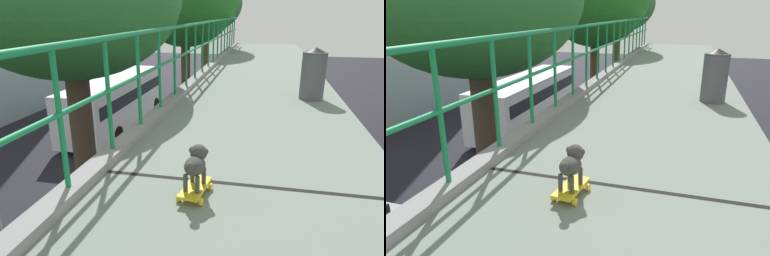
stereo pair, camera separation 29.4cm
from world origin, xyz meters
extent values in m
cube|color=black|center=(1.11, 0.90, 5.62)|extent=(2.77, 0.06, 0.00)
cube|color=gray|center=(-0.25, 0.00, 5.66)|extent=(0.20, 28.81, 0.09)
cylinder|color=#157E49|center=(-0.25, 0.00, 6.31)|extent=(0.04, 28.81, 0.04)
cylinder|color=#157E49|center=(-0.25, 0.42, 6.25)|extent=(0.04, 0.04, 1.09)
cylinder|color=#157E49|center=(-0.25, 1.25, 6.25)|extent=(0.04, 0.04, 1.09)
cylinder|color=#157E49|center=(-0.25, 2.08, 6.25)|extent=(0.04, 0.04, 1.09)
cylinder|color=#157E49|center=(-0.25, 2.92, 6.25)|extent=(0.04, 0.04, 1.09)
cylinder|color=#157E49|center=(-0.25, 3.75, 6.25)|extent=(0.04, 0.04, 1.09)
cylinder|color=#157E49|center=(-0.25, 4.58, 6.25)|extent=(0.04, 0.04, 1.09)
cylinder|color=#157E49|center=(-0.25, 5.42, 6.25)|extent=(0.04, 0.04, 1.09)
cylinder|color=#157E49|center=(-0.25, 6.25, 6.25)|extent=(0.04, 0.04, 1.09)
cylinder|color=#157E49|center=(-0.25, 7.08, 6.25)|extent=(0.04, 0.04, 1.09)
cylinder|color=#157E49|center=(-0.25, 7.91, 6.25)|extent=(0.04, 0.04, 1.09)
cylinder|color=#157E49|center=(-0.25, 8.75, 6.25)|extent=(0.04, 0.04, 1.09)
cylinder|color=#157E49|center=(-0.25, 9.58, 6.25)|extent=(0.04, 0.04, 1.09)
cylinder|color=#157E49|center=(-0.25, 10.41, 6.25)|extent=(0.04, 0.04, 1.09)
cylinder|color=#157E49|center=(-0.25, 11.25, 6.25)|extent=(0.04, 0.04, 1.09)
cylinder|color=#157E49|center=(-0.25, 12.08, 6.25)|extent=(0.04, 0.04, 1.09)
cylinder|color=#157E49|center=(-0.25, 12.91, 6.25)|extent=(0.04, 0.04, 1.09)
cylinder|color=#157E49|center=(-0.25, 13.75, 6.25)|extent=(0.04, 0.04, 1.09)
cylinder|color=black|center=(-6.76, 5.50, 0.33)|extent=(0.22, 0.66, 0.66)
cube|color=white|center=(-7.98, 18.35, 1.68)|extent=(2.57, 11.03, 2.80)
cube|color=black|center=(-7.98, 18.35, 2.17)|extent=(2.59, 10.15, 0.70)
cylinder|color=black|center=(-6.74, 22.21, 0.48)|extent=(0.28, 0.96, 0.96)
cylinder|color=black|center=(-9.22, 22.21, 0.48)|extent=(0.28, 0.96, 0.96)
cylinder|color=black|center=(-6.74, 15.31, 0.48)|extent=(0.28, 0.96, 0.96)
cylinder|color=black|center=(-9.22, 15.31, 0.48)|extent=(0.28, 0.96, 0.96)
cylinder|color=#4E3B31|center=(-2.42, 4.37, 3.09)|extent=(0.47, 0.47, 6.18)
cylinder|color=brown|center=(-2.08, 12.34, 3.32)|extent=(0.38, 0.38, 6.64)
cylinder|color=brown|center=(-2.33, 18.25, 3.18)|extent=(0.41, 0.41, 6.35)
ellipsoid|color=#3A7F40|center=(-2.33, 18.25, 7.47)|extent=(4.07, 4.07, 3.11)
cube|color=gold|center=(0.74, 0.64, 5.69)|extent=(0.21, 0.42, 0.02)
cylinder|color=yellow|center=(0.85, 0.76, 5.65)|extent=(0.03, 0.06, 0.06)
cylinder|color=yellow|center=(0.66, 0.78, 5.65)|extent=(0.03, 0.06, 0.06)
cylinder|color=yellow|center=(0.81, 0.50, 5.65)|extent=(0.03, 0.06, 0.06)
cylinder|color=yellow|center=(0.63, 0.52, 5.65)|extent=(0.03, 0.06, 0.06)
cylinder|color=#3E413B|center=(0.80, 0.70, 5.78)|extent=(0.04, 0.04, 0.14)
cylinder|color=#3E413B|center=(0.70, 0.71, 5.78)|extent=(0.04, 0.04, 0.14)
cylinder|color=#3E413B|center=(0.78, 0.53, 5.78)|extent=(0.04, 0.04, 0.14)
cylinder|color=#3E413B|center=(0.68, 0.55, 5.78)|extent=(0.04, 0.04, 0.14)
ellipsoid|color=#3E413B|center=(0.74, 0.62, 5.89)|extent=(0.19, 0.24, 0.15)
sphere|color=#3E413B|center=(0.75, 0.72, 5.96)|extent=(0.14, 0.14, 0.14)
ellipsoid|color=#403644|center=(0.76, 0.78, 5.95)|extent=(0.06, 0.07, 0.04)
sphere|color=#3E413B|center=(0.80, 0.71, 5.98)|extent=(0.06, 0.06, 0.06)
sphere|color=#3E413B|center=(0.70, 0.72, 5.98)|extent=(0.06, 0.06, 0.06)
sphere|color=#3E413B|center=(0.73, 0.51, 5.94)|extent=(0.07, 0.07, 0.07)
cylinder|color=#53545A|center=(2.00, 4.28, 6.02)|extent=(0.40, 0.40, 0.79)
cone|color=black|center=(2.00, 4.28, 6.44)|extent=(0.41, 0.41, 0.10)
camera|label=1|loc=(1.24, -1.80, 7.03)|focal=32.44mm
camera|label=2|loc=(1.52, -1.72, 7.03)|focal=32.44mm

